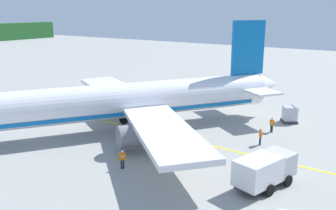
{
  "coord_description": "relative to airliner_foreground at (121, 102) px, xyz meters",
  "views": [
    {
      "loc": [
        -9.69,
        -9.91,
        13.11
      ],
      "look_at": [
        20.2,
        10.71,
        3.65
      ],
      "focal_mm": 39.23,
      "sensor_mm": 36.0,
      "label": 1
    }
  ],
  "objects": [
    {
      "name": "apron_guide_line",
      "position": [
        1.65,
        -4.68,
        -3.39
      ],
      "size": [
        0.3,
        60.0,
        0.01
      ],
      "primitive_type": "cube",
      "color": "yellow",
      "rests_on": "ground"
    },
    {
      "name": "service_truck_baggage",
      "position": [
        -3.78,
        -17.74,
        -1.94
      ],
      "size": [
        5.7,
        3.55,
        2.53
      ],
      "color": "silver",
      "rests_on": "ground"
    },
    {
      "name": "crew_marshaller",
      "position": [
        -3.64,
        -7.81,
        -2.41
      ],
      "size": [
        0.25,
        0.63,
        1.66
      ],
      "color": "#191E33",
      "rests_on": "ground"
    },
    {
      "name": "crew_loader_left",
      "position": [
        9.15,
        -13.79,
        -2.43
      ],
      "size": [
        0.37,
        0.6,
        1.64
      ],
      "color": "#191E33",
      "rests_on": "ground"
    },
    {
      "name": "crew_loader_right",
      "position": [
        -7.42,
        -6.66,
        -2.42
      ],
      "size": [
        0.56,
        0.43,
        1.64
      ],
      "color": "#191E33",
      "rests_on": "ground"
    },
    {
      "name": "crew_supervisor",
      "position": [
        4.64,
        -14.19,
        -2.36
      ],
      "size": [
        0.54,
        0.44,
        1.74
      ],
      "color": "#191E33",
      "rests_on": "ground"
    },
    {
      "name": "airliner_foreground",
      "position": [
        0.0,
        0.0,
        0.0
      ],
      "size": [
        36.47,
        31.07,
        11.9
      ],
      "color": "white",
      "rests_on": "ground"
    },
    {
      "name": "cargo_container_near",
      "position": [
        13.96,
        -14.3,
        -2.41
      ],
      "size": [
        2.31,
        2.31,
        2.06
      ],
      "color": "#333338",
      "rests_on": "ground"
    }
  ]
}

